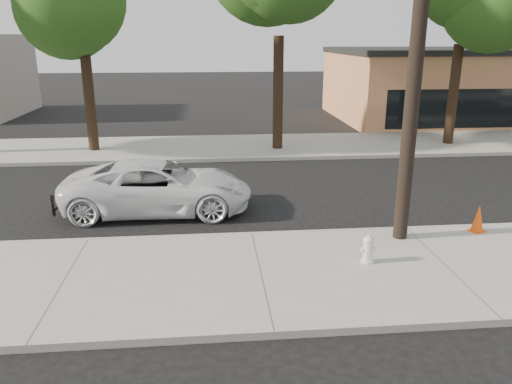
% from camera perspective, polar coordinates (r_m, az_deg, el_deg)
% --- Properties ---
extents(ground, '(120.00, 120.00, 0.00)m').
position_cam_1_polar(ground, '(14.54, -1.21, -2.16)').
color(ground, black).
rests_on(ground, ground).
extents(near_sidewalk, '(90.00, 4.40, 0.15)m').
position_cam_1_polar(near_sidewalk, '(10.57, 0.54, -9.55)').
color(near_sidewalk, gray).
rests_on(near_sidewalk, ground).
extents(far_sidewalk, '(90.00, 5.00, 0.15)m').
position_cam_1_polar(far_sidewalk, '(22.71, -2.82, 5.17)').
color(far_sidewalk, gray).
rests_on(far_sidewalk, ground).
extents(curb_near, '(90.00, 0.12, 0.16)m').
position_cam_1_polar(curb_near, '(12.56, -0.50, -5.03)').
color(curb_near, '#9E9B93').
rests_on(curb_near, ground).
extents(building_main, '(18.00, 10.00, 4.00)m').
position_cam_1_polar(building_main, '(34.31, 24.77, 11.02)').
color(building_main, '#BB724E').
rests_on(building_main, ground).
extents(utility_pole, '(1.40, 0.34, 9.00)m').
position_cam_1_polar(utility_pole, '(11.90, 17.97, 15.78)').
color(utility_pole, black).
rests_on(utility_pole, near_sidewalk).
extents(tree_b, '(4.34, 4.20, 8.45)m').
position_cam_1_polar(tree_b, '(22.30, -19.07, 19.79)').
color(tree_b, black).
rests_on(tree_b, far_sidewalk).
extents(police_cruiser, '(5.36, 2.53, 1.48)m').
position_cam_1_polar(police_cruiser, '(14.55, -11.08, 0.58)').
color(police_cruiser, silver).
rests_on(police_cruiser, ground).
extents(fire_hydrant, '(0.32, 0.29, 0.60)m').
position_cam_1_polar(fire_hydrant, '(11.14, 12.68, -6.45)').
color(fire_hydrant, silver).
rests_on(fire_hydrant, near_sidewalk).
extents(traffic_cone, '(0.47, 0.47, 0.69)m').
position_cam_1_polar(traffic_cone, '(13.73, 24.05, -2.80)').
color(traffic_cone, '#FF540D').
rests_on(traffic_cone, near_sidewalk).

